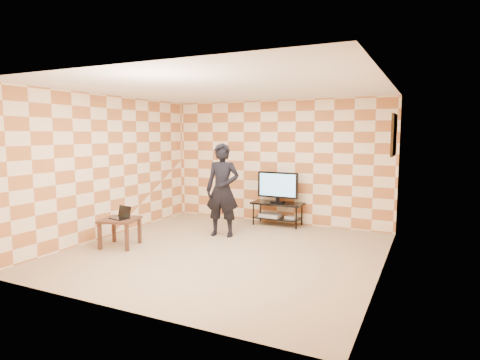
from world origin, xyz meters
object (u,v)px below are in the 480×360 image
tv (278,186)px  person (223,190)px  side_table (120,223)px  tv_stand (278,209)px

tv → person: 1.45m
side_table → tv: bearing=54.9°
person → side_table: bearing=-142.0°
tv → person: (-0.65, -1.30, 0.03)m
tv_stand → side_table: (-1.92, -2.74, 0.04)m
tv_stand → tv: tv is taller
tv_stand → tv: bearing=-88.7°
tv_stand → tv: 0.50m
tv_stand → side_table: size_ratio=1.51×
tv_stand → side_table: same height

